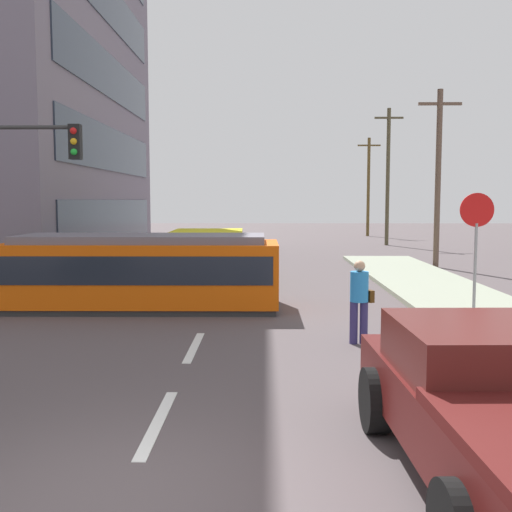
# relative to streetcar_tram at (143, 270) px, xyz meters

# --- Properties ---
(ground_plane) EXTENTS (120.00, 120.00, 0.00)m
(ground_plane) POSITION_rel_streetcar_tram_xyz_m (1.84, -0.25, -1.01)
(ground_plane) COLOR #514749
(lane_stripe_1) EXTENTS (0.16, 2.40, 0.01)m
(lane_stripe_1) POSITION_rel_streetcar_tram_xyz_m (1.84, -8.25, -1.00)
(lane_stripe_1) COLOR silver
(lane_stripe_1) RESTS_ON ground
(lane_stripe_2) EXTENTS (0.16, 2.40, 0.01)m
(lane_stripe_2) POSITION_rel_streetcar_tram_xyz_m (1.84, -4.25, -1.00)
(lane_stripe_2) COLOR silver
(lane_stripe_2) RESTS_ON ground
(lane_stripe_3) EXTENTS (0.16, 2.40, 0.01)m
(lane_stripe_3) POSITION_rel_streetcar_tram_xyz_m (1.84, 6.00, -1.00)
(lane_stripe_3) COLOR silver
(lane_stripe_3) RESTS_ON ground
(lane_stripe_4) EXTENTS (0.16, 2.40, 0.01)m
(lane_stripe_4) POSITION_rel_streetcar_tram_xyz_m (1.84, 12.00, -1.00)
(lane_stripe_4) COLOR silver
(lane_stripe_4) RESTS_ON ground
(streetcar_tram) EXTENTS (7.12, 2.59, 1.95)m
(streetcar_tram) POSITION_rel_streetcar_tram_xyz_m (0.00, 0.00, 0.00)
(streetcar_tram) COLOR #E45409
(streetcar_tram) RESTS_ON ground
(city_bus) EXTENTS (2.67, 5.34, 1.77)m
(city_bus) POSITION_rel_streetcar_tram_xyz_m (1.16, 5.02, 0.00)
(city_bus) COLOR #D3C50A
(city_bus) RESTS_ON ground
(pedestrian_crossing) EXTENTS (0.48, 0.36, 1.67)m
(pedestrian_crossing) POSITION_rel_streetcar_tram_xyz_m (5.10, -3.91, -0.06)
(pedestrian_crossing) COLOR navy
(pedestrian_crossing) RESTS_ON ground
(pickup_truck_parked) EXTENTS (2.38, 5.05, 1.55)m
(pickup_truck_parked) POSITION_rel_streetcar_tram_xyz_m (5.62, -9.95, -0.21)
(pickup_truck_parked) COLOR #501413
(pickup_truck_parked) RESTS_ON ground
(parked_sedan_mid) EXTENTS (2.04, 4.19, 1.19)m
(parked_sedan_mid) POSITION_rel_streetcar_tram_xyz_m (-3.08, 3.96, -0.38)
(parked_sedan_mid) COLOR #346432
(parked_sedan_mid) RESTS_ON ground
(stop_sign) EXTENTS (0.76, 0.07, 2.88)m
(stop_sign) POSITION_rel_streetcar_tram_xyz_m (7.96, -2.19, 1.19)
(stop_sign) COLOR gray
(stop_sign) RESTS_ON sidewalk_curb_right
(traffic_light_mast) EXTENTS (3.09, 0.33, 4.81)m
(traffic_light_mast) POSITION_rel_streetcar_tram_xyz_m (-3.01, -1.05, 2.40)
(traffic_light_mast) COLOR #333333
(traffic_light_mast) RESTS_ON ground
(utility_pole_mid) EXTENTS (1.80, 0.24, 7.47)m
(utility_pole_mid) POSITION_rel_streetcar_tram_xyz_m (10.51, 9.98, 2.90)
(utility_pole_mid) COLOR brown
(utility_pole_mid) RESTS_ON ground
(utility_pole_far) EXTENTS (1.80, 0.24, 8.61)m
(utility_pole_far) POSITION_rel_streetcar_tram_xyz_m (10.97, 22.80, 3.48)
(utility_pole_far) COLOR brown
(utility_pole_far) RESTS_ON ground
(utility_pole_distant) EXTENTS (1.80, 0.24, 7.78)m
(utility_pole_distant) POSITION_rel_streetcar_tram_xyz_m (11.43, 32.66, 3.06)
(utility_pole_distant) COLOR brown
(utility_pole_distant) RESTS_ON ground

